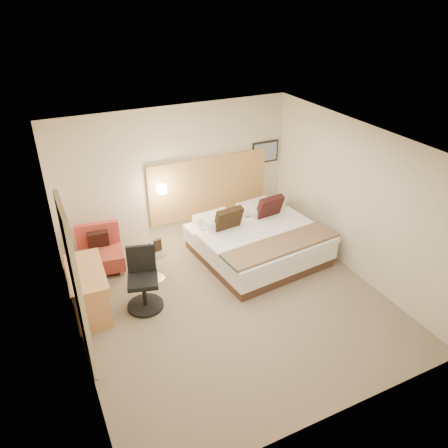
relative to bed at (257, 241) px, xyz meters
name	(u,v)px	position (x,y,z in m)	size (l,w,h in m)	color
floor	(232,301)	(-1.05, -1.01, -0.35)	(4.80, 5.00, 0.02)	#786650
ceiling	(233,145)	(-1.05, -1.01, 2.37)	(4.80, 5.00, 0.02)	white
wall_back	(175,174)	(-1.05, 1.50, 1.01)	(4.80, 0.02, 2.70)	beige
wall_front	(338,337)	(-1.05, -3.52, 1.01)	(4.80, 0.02, 2.70)	beige
wall_left	(68,271)	(-3.46, -1.01, 1.01)	(0.02, 5.00, 2.70)	beige
wall_right	(357,201)	(1.36, -1.01, 1.01)	(0.02, 5.00, 2.70)	beige
headboard_panel	(209,187)	(-0.35, 1.46, 0.61)	(2.60, 0.04, 1.30)	#BB8849
art_frame	(265,152)	(0.97, 1.47, 1.16)	(0.62, 0.03, 0.47)	black
art_canvas	(266,152)	(0.97, 1.45, 1.16)	(0.54, 0.01, 0.39)	gray
lamp_arm	(161,188)	(-1.40, 1.41, 0.81)	(0.02, 0.02, 0.12)	silver
lamp_shade	(162,189)	(-1.40, 1.35, 0.81)	(0.15, 0.15, 0.15)	#FFEDC6
curtain	(77,288)	(-3.41, -1.26, 0.88)	(0.06, 0.90, 2.42)	beige
bottle_a	(147,248)	(-2.09, 0.15, 0.32)	(0.06, 0.06, 0.20)	#93B5E4
bottle_b	(149,246)	(-2.05, 0.21, 0.32)	(0.06, 0.06, 0.20)	#96B9E8
menu_folder	(158,245)	(-1.90, 0.15, 0.33)	(0.13, 0.05, 0.22)	#382417
bed	(257,241)	(0.00, 0.00, 0.00)	(2.35, 2.31, 1.06)	#442C22
lounge_chair	(100,253)	(-2.78, 0.89, -0.01)	(0.86, 0.77, 0.83)	#BB7658
side_table	(154,264)	(-2.01, 0.14, -0.03)	(0.62, 0.62, 0.57)	white
desk	(88,279)	(-3.16, -0.21, 0.25)	(0.62, 1.24, 0.76)	tan
desk_chair	(143,284)	(-2.37, -0.49, 0.08)	(0.72, 0.72, 1.04)	black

